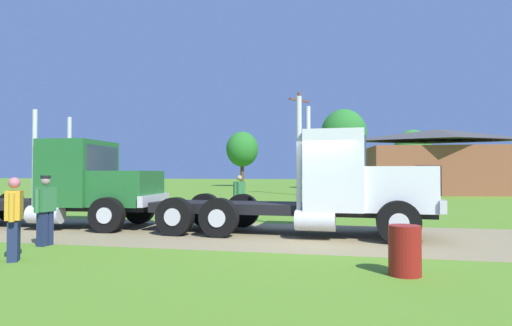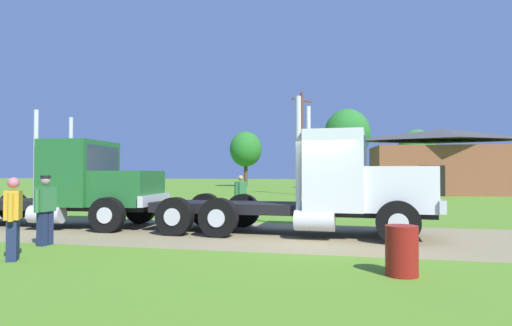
{
  "view_description": "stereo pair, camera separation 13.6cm",
  "coord_description": "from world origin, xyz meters",
  "views": [
    {
      "loc": [
        1.15,
        -11.81,
        1.71
      ],
      "look_at": [
        -1.57,
        0.66,
        1.98
      ],
      "focal_mm": 30.87,
      "sensor_mm": 36.0,
      "label": 1
    },
    {
      "loc": [
        1.28,
        -11.78,
        1.71
      ],
      "look_at": [
        -1.57,
        0.66,
        1.98
      ],
      "focal_mm": 30.87,
      "sensor_mm": 36.0,
      "label": 2
    }
  ],
  "objects": [
    {
      "name": "steel_barrel",
      "position": [
        2.0,
        -4.15,
        0.41
      ],
      "size": [
        0.53,
        0.53,
        0.83
      ],
      "primitive_type": "cylinder",
      "color": "maroon",
      "rests_on": "ground_plane"
    },
    {
      "name": "ground_plane",
      "position": [
        0.0,
        0.0,
        0.0
      ],
      "size": [
        200.0,
        200.0,
        0.0
      ],
      "primitive_type": "plane",
      "color": "#598925"
    },
    {
      "name": "shed_building",
      "position": [
        7.81,
        24.46,
        2.44
      ],
      "size": [
        11.51,
        6.56,
        5.07
      ],
      "color": "brown",
      "rests_on": "ground_plane"
    },
    {
      "name": "tree_mid",
      "position": [
        0.37,
        33.98,
        5.61
      ],
      "size": [
        4.64,
        4.64,
        8.19
      ],
      "color": "#513823",
      "rests_on": "ground_plane"
    },
    {
      "name": "visitor_walking_mid",
      "position": [
        -5.21,
        -4.51,
        0.86
      ],
      "size": [
        0.44,
        0.54,
        1.61
      ],
      "color": "gold",
      "rests_on": "ground_plane"
    },
    {
      "name": "tree_left",
      "position": [
        -11.97,
        40.42,
        4.54
      ],
      "size": [
        3.91,
        3.91,
        6.72
      ],
      "color": "#513823",
      "rests_on": "ground_plane"
    },
    {
      "name": "tree_right",
      "position": [
        8.18,
        42.47,
        4.32
      ],
      "size": [
        4.36,
        4.36,
        6.73
      ],
      "color": "#513823",
      "rests_on": "ground_plane"
    },
    {
      "name": "visitor_far_side",
      "position": [
        -3.15,
        4.86,
        0.86
      ],
      "size": [
        0.41,
        0.61,
        1.6
      ],
      "color": "#33723F",
      "rests_on": "ground_plane"
    },
    {
      "name": "truck_near_left",
      "position": [
        -7.4,
        0.45,
        1.23
      ],
      "size": [
        8.11,
        3.12,
        3.57
      ],
      "color": "black",
      "rests_on": "ground_plane"
    },
    {
      "name": "utility_pole_near",
      "position": [
        -2.72,
        21.4,
        4.14
      ],
      "size": [
        1.35,
        1.9,
        7.79
      ],
      "color": "brown",
      "rests_on": "ground_plane"
    },
    {
      "name": "truck_foreground_white",
      "position": [
        0.64,
        0.29,
        1.28
      ],
      "size": [
        7.89,
        2.84,
        3.67
      ],
      "color": "black",
      "rests_on": "ground_plane"
    },
    {
      "name": "dirt_track",
      "position": [
        0.0,
        0.0,
        0.0
      ],
      "size": [
        120.0,
        5.26,
        0.01
      ],
      "primitive_type": "cube",
      "color": "#8F7F58",
      "rests_on": "ground_plane"
    },
    {
      "name": "visitor_standing_near",
      "position": [
        -5.84,
        -2.83,
        0.88
      ],
      "size": [
        0.29,
        0.63,
        1.63
      ],
      "color": "#33723F",
      "rests_on": "ground_plane"
    }
  ]
}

